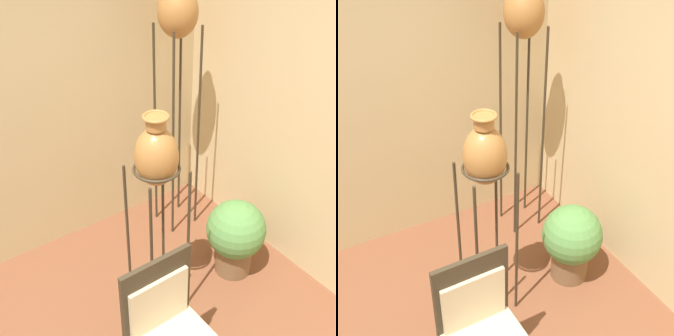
% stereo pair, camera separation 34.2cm
% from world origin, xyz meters
% --- Properties ---
extents(vase_stand_tall, '(0.29, 0.29, 2.15)m').
position_xyz_m(vase_stand_tall, '(1.42, 1.50, 1.81)').
color(vase_stand_tall, '#382D1E').
rests_on(vase_stand_tall, ground_plane).
extents(vase_stand_medium, '(0.31, 0.31, 1.55)m').
position_xyz_m(vase_stand_medium, '(0.74, 0.79, 1.24)').
color(vase_stand_medium, '#382D1E').
rests_on(vase_stand_medium, ground_plane).
extents(chair, '(0.48, 0.46, 0.99)m').
position_xyz_m(chair, '(0.40, 0.18, 0.57)').
color(chair, '#382D1E').
rests_on(chair, ground_plane).
extents(potted_plant, '(0.46, 0.46, 0.64)m').
position_xyz_m(potted_plant, '(1.42, 0.72, 0.36)').
color(potted_plant, brown).
rests_on(potted_plant, ground_plane).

